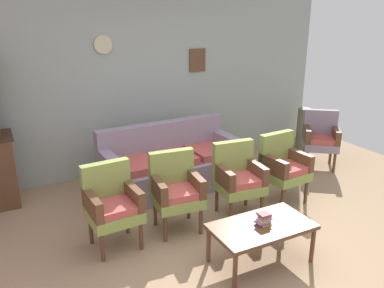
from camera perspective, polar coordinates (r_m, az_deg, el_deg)
The scene contains 11 objects.
ground_plane at distance 4.42m, azimuth 6.37°, elevation -14.48°, with size 7.68×7.68×0.00m, color #997A5B.
wall_back_with_decor at distance 6.14m, azimuth -6.94°, elevation 8.71°, with size 6.40×0.09×2.70m.
floral_couch at distance 5.59m, azimuth -2.97°, elevation -3.18°, with size 1.98×0.89×0.90m.
armchair_row_middle at distance 4.27m, azimuth -11.46°, elevation -8.26°, with size 0.55×0.52×0.90m.
armchair_near_cabinet at distance 4.50m, azimuth -2.35°, elevation -6.37°, with size 0.57×0.54×0.90m.
armchair_by_doorway at distance 4.84m, azimuth 6.64°, elevation -4.62°, with size 0.56×0.54×0.90m.
armchair_near_couch_end at distance 5.28m, azimuth 12.98°, elevation -2.97°, with size 0.56×0.53×0.90m.
wingback_chair_by_fireplace at distance 6.61m, azimuth 18.03°, elevation 1.02°, with size 0.71×0.70×0.90m.
coffee_table at distance 4.03m, azimuth 9.99°, elevation -11.93°, with size 1.00×0.56×0.42m.
book_stack_on_table at distance 3.99m, azimuth 10.32°, elevation -10.58°, with size 0.15×0.12×0.11m.
floor_vase_by_wall at distance 7.46m, azimuth 15.70°, elevation 2.18°, with size 0.23×0.23×0.74m, color brown.
Camera 1 is at (-2.11, -3.04, 2.42)m, focal length 37.02 mm.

